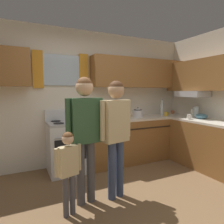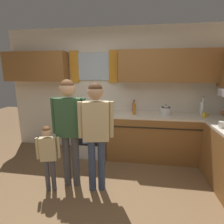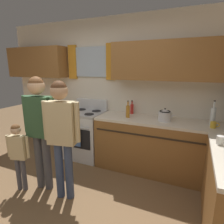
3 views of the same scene
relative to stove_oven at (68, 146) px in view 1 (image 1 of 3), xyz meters
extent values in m
plane|color=brown|center=(0.39, -1.54, -0.47)|extent=(12.00, 12.00, 0.00)
cube|color=silver|center=(0.39, 0.36, 0.83)|extent=(4.60, 0.10, 2.60)
cube|color=silver|center=(-0.01, 0.29, 1.35)|extent=(0.66, 0.03, 0.55)
cube|color=orange|center=(-0.43, 0.28, 1.35)|extent=(0.18, 0.04, 0.65)
cube|color=orange|center=(0.41, 0.28, 1.35)|extent=(0.18, 0.04, 0.65)
cube|color=brown|center=(1.62, 0.15, 1.35)|extent=(2.15, 0.32, 0.60)
cube|color=brown|center=(2.53, -0.61, 1.28)|extent=(0.32, 1.53, 0.61)
cube|color=#B7B7BC|center=(2.47, -0.49, 0.91)|extent=(0.40, 0.60, 0.12)
cube|color=brown|center=(1.52, 0.00, -0.04)|extent=(2.33, 0.62, 0.86)
cube|color=beige|center=(1.52, 0.00, 0.41)|extent=(2.33, 0.62, 0.04)
cube|color=brown|center=(2.38, -0.96, -0.04)|extent=(0.62, 1.29, 0.86)
cube|color=beige|center=(2.38, -0.96, 0.41)|extent=(0.62, 1.29, 0.04)
cube|color=#2D2319|center=(1.52, -0.32, 0.25)|extent=(2.21, 0.01, 0.02)
cube|color=silver|center=(0.00, 0.00, -0.04)|extent=(0.68, 0.62, 0.86)
cube|color=black|center=(0.00, -0.32, 0.01)|extent=(0.56, 0.01, 0.36)
cylinder|color=#ADADB2|center=(0.00, -0.34, 0.23)|extent=(0.56, 0.02, 0.02)
cube|color=#ADADB2|center=(0.00, 0.00, 0.41)|extent=(0.68, 0.62, 0.04)
cube|color=silver|center=(0.00, 0.27, 0.53)|extent=(0.68, 0.08, 0.20)
cylinder|color=black|center=(-0.17, -0.14, 0.44)|extent=(0.17, 0.17, 0.01)
cylinder|color=black|center=(0.17, -0.14, 0.44)|extent=(0.17, 0.17, 0.01)
cylinder|color=black|center=(-0.17, 0.13, 0.44)|extent=(0.17, 0.17, 0.01)
cylinder|color=black|center=(0.17, 0.13, 0.44)|extent=(0.17, 0.17, 0.01)
cube|color=#4C72B7|center=(0.00, -0.35, 0.05)|extent=(0.20, 0.02, 0.34)
cylinder|color=silver|center=(2.13, 0.02, 0.56)|extent=(0.07, 0.07, 0.26)
cylinder|color=silver|center=(2.13, 0.02, 0.74)|extent=(0.03, 0.03, 0.09)
cylinder|color=#3F382D|center=(2.13, 0.02, 0.79)|extent=(0.03, 0.03, 0.02)
cylinder|color=red|center=(0.85, 0.22, 0.52)|extent=(0.06, 0.06, 0.17)
cylinder|color=red|center=(0.85, 0.22, 0.63)|extent=(0.02, 0.02, 0.06)
cylinder|color=#3F382D|center=(0.85, 0.22, 0.67)|extent=(0.03, 0.03, 0.02)
cylinder|color=#B27223|center=(0.87, -0.06, 0.53)|extent=(0.06, 0.06, 0.20)
cylinder|color=#B27223|center=(0.87, -0.06, 0.67)|extent=(0.02, 0.02, 0.07)
cylinder|color=#3F382D|center=(0.87, -0.06, 0.71)|extent=(0.03, 0.03, 0.02)
cylinder|color=white|center=(2.17, -0.72, 0.48)|extent=(0.08, 0.08, 0.09)
torus|color=white|center=(2.22, -0.72, 0.48)|extent=(0.07, 0.01, 0.07)
cylinder|color=gold|center=(2.14, -0.11, 0.48)|extent=(0.08, 0.08, 0.09)
torus|color=gold|center=(2.19, -0.11, 0.48)|extent=(0.06, 0.01, 0.06)
cylinder|color=#B76642|center=(2.57, 0.17, 0.47)|extent=(0.07, 0.07, 0.08)
torus|color=#B76642|center=(2.62, 0.17, 0.48)|extent=(0.06, 0.01, 0.06)
cylinder|color=silver|center=(1.46, -0.02, 0.50)|extent=(0.20, 0.20, 0.14)
cone|color=silver|center=(1.46, -0.02, 0.60)|extent=(0.18, 0.18, 0.05)
sphere|color=black|center=(1.46, -0.02, 0.63)|extent=(0.02, 0.02, 0.02)
cone|color=silver|center=(1.59, -0.02, 0.53)|extent=(0.09, 0.04, 0.07)
torus|color=black|center=(1.46, -0.02, 0.59)|extent=(0.17, 0.17, 0.02)
cylinder|color=silver|center=(2.55, -0.53, 0.54)|extent=(0.11, 0.11, 0.22)
torus|color=silver|center=(2.48, -0.53, 0.55)|extent=(0.14, 0.02, 0.14)
cylinder|color=teal|center=(2.47, -0.75, 0.45)|extent=(0.13, 0.13, 0.03)
ellipsoid|color=teal|center=(2.47, -0.75, 0.48)|extent=(0.23, 0.23, 0.10)
cylinder|color=#4C4C51|center=(0.04, -1.11, -0.07)|extent=(0.11, 0.11, 0.79)
cylinder|color=#4C4C51|center=(-0.10, -1.12, -0.07)|extent=(0.11, 0.11, 0.79)
cube|color=#335938|center=(-0.03, -1.11, 0.60)|extent=(0.38, 0.19, 0.56)
cylinder|color=#335938|center=(0.19, -1.09, 0.63)|extent=(0.07, 0.07, 0.52)
cylinder|color=#335938|center=(-0.25, -1.14, 0.63)|extent=(0.07, 0.07, 0.52)
sphere|color=#DBAD84|center=(-0.03, -1.11, 1.01)|extent=(0.22, 0.22, 0.22)
sphere|color=brown|center=(-0.03, -1.11, 1.04)|extent=(0.20, 0.20, 0.20)
cylinder|color=#38476B|center=(0.44, -1.15, -0.08)|extent=(0.10, 0.10, 0.77)
cylinder|color=#38476B|center=(0.31, -1.18, -0.08)|extent=(0.10, 0.10, 0.77)
cube|color=#D1BC8C|center=(0.38, -1.16, 0.58)|extent=(0.38, 0.22, 0.55)
cylinder|color=#D1BC8C|center=(0.58, -1.12, 0.60)|extent=(0.07, 0.07, 0.50)
cylinder|color=#D1BC8C|center=(0.17, -1.21, 0.60)|extent=(0.07, 0.07, 0.50)
sphere|color=tan|center=(0.38, -1.16, 0.98)|extent=(0.21, 0.21, 0.21)
sphere|color=#4C2D19|center=(0.38, -1.16, 1.01)|extent=(0.20, 0.20, 0.20)
cylinder|color=#4C4C56|center=(-0.25, -1.28, -0.23)|extent=(0.06, 0.06, 0.48)
cylinder|color=#4C4C56|center=(-0.33, -1.30, -0.23)|extent=(0.06, 0.06, 0.48)
cube|color=#D1BC8C|center=(-0.29, -1.29, 0.18)|extent=(0.24, 0.15, 0.34)
cylinder|color=#D1BC8C|center=(-0.15, -1.25, 0.20)|extent=(0.04, 0.04, 0.31)
cylinder|color=#D1BC8C|center=(-0.43, -1.33, 0.20)|extent=(0.04, 0.04, 0.31)
sphere|color=beige|center=(-0.29, -1.29, 0.44)|extent=(0.13, 0.13, 0.13)
sphere|color=brown|center=(-0.29, -1.29, 0.46)|extent=(0.12, 0.12, 0.12)
camera|label=1|loc=(-0.79, -3.45, 0.96)|focal=31.80mm
camera|label=2|loc=(0.94, -3.41, 1.23)|focal=28.09mm
camera|label=3|loc=(1.86, -2.96, 1.26)|focal=30.24mm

